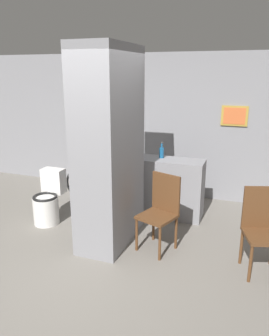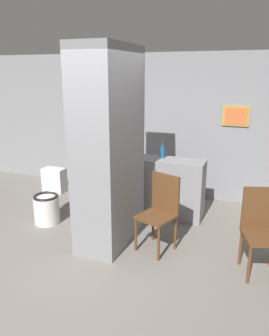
{
  "view_description": "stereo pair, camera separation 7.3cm",
  "coord_description": "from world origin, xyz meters",
  "px_view_note": "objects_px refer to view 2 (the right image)",
  "views": [
    {
      "loc": [
        1.81,
        -3.23,
        2.27
      ],
      "look_at": [
        0.28,
        0.98,
        0.95
      ],
      "focal_mm": 35.0,
      "sensor_mm": 36.0,
      "label": 1
    },
    {
      "loc": [
        1.88,
        -3.2,
        2.27
      ],
      "look_at": [
        0.28,
        0.98,
        0.95
      ],
      "focal_mm": 35.0,
      "sensor_mm": 36.0,
      "label": 2
    }
  ],
  "objects_px": {
    "chair_near_pillar": "(160,209)",
    "bottle_tall": "(162,152)",
    "toilet": "(49,201)",
    "bicycle": "(107,186)",
    "chair_by_doorway": "(262,228)"
  },
  "relations": [
    {
      "from": "chair_near_pillar",
      "to": "bicycle",
      "type": "relative_size",
      "value": 0.62
    },
    {
      "from": "bottle_tall",
      "to": "bicycle",
      "type": "bearing_deg",
      "value": 176.63
    },
    {
      "from": "chair_by_doorway",
      "to": "bottle_tall",
      "type": "bearing_deg",
      "value": 125.05
    },
    {
      "from": "chair_near_pillar",
      "to": "bottle_tall",
      "type": "distance_m",
      "value": 1.23
    },
    {
      "from": "chair_near_pillar",
      "to": "toilet",
      "type": "bearing_deg",
      "value": -165.59
    },
    {
      "from": "toilet",
      "to": "bicycle",
      "type": "bearing_deg",
      "value": 61.39
    },
    {
      "from": "bicycle",
      "to": "bottle_tall",
      "type": "xyz_separation_m",
      "value": [
        1.02,
        -0.06,
        0.72
      ]
    },
    {
      "from": "chair_by_doorway",
      "to": "bicycle",
      "type": "bearing_deg",
      "value": 136.58
    },
    {
      "from": "toilet",
      "to": "bicycle",
      "type": "distance_m",
      "value": 1.12
    },
    {
      "from": "chair_near_pillar",
      "to": "chair_by_doorway",
      "type": "relative_size",
      "value": 1.0
    },
    {
      "from": "toilet",
      "to": "bottle_tall",
      "type": "relative_size",
      "value": 3.1
    },
    {
      "from": "toilet",
      "to": "bottle_tall",
      "type": "bearing_deg",
      "value": 30.64
    },
    {
      "from": "toilet",
      "to": "chair_near_pillar",
      "type": "xyz_separation_m",
      "value": [
        1.85,
        -0.17,
        0.21
      ]
    },
    {
      "from": "chair_by_doorway",
      "to": "bottle_tall",
      "type": "relative_size",
      "value": 3.85
    },
    {
      "from": "toilet",
      "to": "bicycle",
      "type": "xyz_separation_m",
      "value": [
        0.53,
        0.98,
        -0.02
      ]
    }
  ]
}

